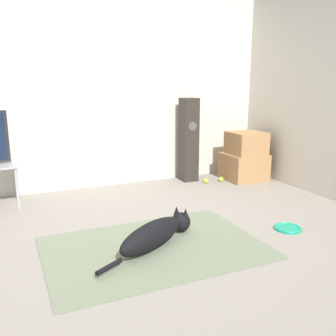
{
  "coord_description": "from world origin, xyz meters",
  "views": [
    {
      "loc": [
        -0.96,
        -2.75,
        1.39
      ],
      "look_at": [
        0.69,
        0.91,
        0.45
      ],
      "focal_mm": 40.0,
      "sensor_mm": 36.0,
      "label": 1
    }
  ],
  "objects_px": {
    "dog": "(157,233)",
    "cardboard_box_upper": "(246,143)",
    "tennis_ball_near_speaker": "(206,181)",
    "tennis_ball_by_boxes": "(221,179)",
    "floor_speaker": "(189,140)",
    "frisbee": "(288,228)",
    "cardboard_box_lower": "(244,166)"
  },
  "relations": [
    {
      "from": "tennis_ball_by_boxes",
      "to": "dog",
      "type": "bearing_deg",
      "value": -135.91
    },
    {
      "from": "frisbee",
      "to": "cardboard_box_lower",
      "type": "xyz_separation_m",
      "value": [
        0.71,
        1.73,
        0.18
      ]
    },
    {
      "from": "cardboard_box_upper",
      "to": "floor_speaker",
      "type": "height_order",
      "value": "floor_speaker"
    },
    {
      "from": "frisbee",
      "to": "tennis_ball_near_speaker",
      "type": "distance_m",
      "value": 1.77
    },
    {
      "from": "dog",
      "to": "cardboard_box_upper",
      "type": "relative_size",
      "value": 2.19
    },
    {
      "from": "tennis_ball_by_boxes",
      "to": "tennis_ball_near_speaker",
      "type": "relative_size",
      "value": 1.0
    },
    {
      "from": "cardboard_box_upper",
      "to": "floor_speaker",
      "type": "xyz_separation_m",
      "value": [
        -0.76,
        0.3,
        0.05
      ]
    },
    {
      "from": "dog",
      "to": "tennis_ball_by_boxes",
      "type": "xyz_separation_m",
      "value": [
        1.64,
        1.59,
        -0.09
      ]
    },
    {
      "from": "dog",
      "to": "cardboard_box_lower",
      "type": "xyz_separation_m",
      "value": [
        2.0,
        1.57,
        0.07
      ]
    },
    {
      "from": "cardboard_box_upper",
      "to": "floor_speaker",
      "type": "bearing_deg",
      "value": 158.27
    },
    {
      "from": "frisbee",
      "to": "tennis_ball_by_boxes",
      "type": "bearing_deg",
      "value": 78.66
    },
    {
      "from": "dog",
      "to": "floor_speaker",
      "type": "xyz_separation_m",
      "value": [
        1.26,
        1.85,
        0.46
      ]
    },
    {
      "from": "dog",
      "to": "tennis_ball_near_speaker",
      "type": "height_order",
      "value": "dog"
    },
    {
      "from": "frisbee",
      "to": "cardboard_box_upper",
      "type": "bearing_deg",
      "value": 67.09
    },
    {
      "from": "cardboard_box_upper",
      "to": "floor_speaker",
      "type": "distance_m",
      "value": 0.82
    },
    {
      "from": "tennis_ball_by_boxes",
      "to": "tennis_ball_near_speaker",
      "type": "height_order",
      "value": "same"
    },
    {
      "from": "frisbee",
      "to": "tennis_ball_near_speaker",
      "type": "relative_size",
      "value": 3.84
    },
    {
      "from": "dog",
      "to": "cardboard_box_upper",
      "type": "height_order",
      "value": "cardboard_box_upper"
    },
    {
      "from": "cardboard_box_upper",
      "to": "tennis_ball_by_boxes",
      "type": "bearing_deg",
      "value": 173.71
    },
    {
      "from": "cardboard_box_lower",
      "to": "tennis_ball_by_boxes",
      "type": "distance_m",
      "value": 0.39
    },
    {
      "from": "frisbee",
      "to": "tennis_ball_by_boxes",
      "type": "distance_m",
      "value": 1.79
    },
    {
      "from": "floor_speaker",
      "to": "tennis_ball_by_boxes",
      "type": "relative_size",
      "value": 17.57
    },
    {
      "from": "cardboard_box_lower",
      "to": "tennis_ball_near_speaker",
      "type": "xyz_separation_m",
      "value": [
        -0.6,
        0.04,
        -0.16
      ]
    },
    {
      "from": "cardboard_box_lower",
      "to": "tennis_ball_near_speaker",
      "type": "distance_m",
      "value": 0.62
    },
    {
      "from": "dog",
      "to": "floor_speaker",
      "type": "distance_m",
      "value": 2.29
    },
    {
      "from": "frisbee",
      "to": "tennis_ball_by_boxes",
      "type": "relative_size",
      "value": 3.84
    },
    {
      "from": "floor_speaker",
      "to": "tennis_ball_by_boxes",
      "type": "height_order",
      "value": "floor_speaker"
    },
    {
      "from": "dog",
      "to": "frisbee",
      "type": "distance_m",
      "value": 1.31
    },
    {
      "from": "tennis_ball_by_boxes",
      "to": "tennis_ball_near_speaker",
      "type": "distance_m",
      "value": 0.24
    },
    {
      "from": "cardboard_box_lower",
      "to": "cardboard_box_upper",
      "type": "relative_size",
      "value": 1.17
    },
    {
      "from": "dog",
      "to": "tennis_ball_by_boxes",
      "type": "bearing_deg",
      "value": 44.09
    },
    {
      "from": "tennis_ball_near_speaker",
      "to": "cardboard_box_upper",
      "type": "bearing_deg",
      "value": -5.27
    }
  ]
}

